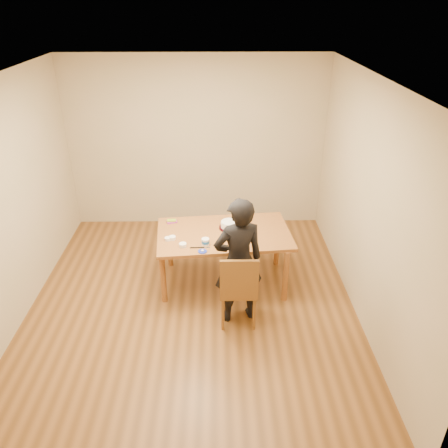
{
  "coord_description": "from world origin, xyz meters",
  "views": [
    {
      "loc": [
        0.33,
        -4.34,
        3.45
      ],
      "look_at": [
        0.4,
        0.44,
        0.9
      ],
      "focal_mm": 35.0,
      "sensor_mm": 36.0,
      "label": 1
    }
  ],
  "objects_px": {
    "cake": "(229,224)",
    "person": "(238,262)",
    "dining_chair": "(238,288)",
    "dining_table": "(224,234)",
    "cake_plate": "(229,228)"
  },
  "relations": [
    {
      "from": "cake",
      "to": "person",
      "type": "xyz_separation_m",
      "value": [
        0.08,
        -0.84,
        -0.02
      ]
    },
    {
      "from": "cake",
      "to": "cake_plate",
      "type": "bearing_deg",
      "value": 0.0
    },
    {
      "from": "person",
      "to": "cake",
      "type": "bearing_deg",
      "value": -99.17
    },
    {
      "from": "dining_table",
      "to": "cake",
      "type": "height_order",
      "value": "cake"
    },
    {
      "from": "cake_plate",
      "to": "person",
      "type": "distance_m",
      "value": 0.85
    },
    {
      "from": "dining_table",
      "to": "cake",
      "type": "xyz_separation_m",
      "value": [
        0.07,
        0.11,
        0.08
      ]
    },
    {
      "from": "dining_chair",
      "to": "cake_plate",
      "type": "distance_m",
      "value": 0.94
    },
    {
      "from": "dining_chair",
      "to": "person",
      "type": "relative_size",
      "value": 0.27
    },
    {
      "from": "person",
      "to": "cake_plate",
      "type": "bearing_deg",
      "value": -99.17
    },
    {
      "from": "cake_plate",
      "to": "person",
      "type": "height_order",
      "value": "person"
    },
    {
      "from": "dining_table",
      "to": "dining_chair",
      "type": "bearing_deg",
      "value": -84.34
    },
    {
      "from": "cake_plate",
      "to": "person",
      "type": "xyz_separation_m",
      "value": [
        0.08,
        -0.84,
        0.02
      ]
    },
    {
      "from": "dining_table",
      "to": "dining_chair",
      "type": "relative_size",
      "value": 4.04
    },
    {
      "from": "cake",
      "to": "person",
      "type": "height_order",
      "value": "person"
    },
    {
      "from": "cake_plate",
      "to": "cake",
      "type": "height_order",
      "value": "cake"
    }
  ]
}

